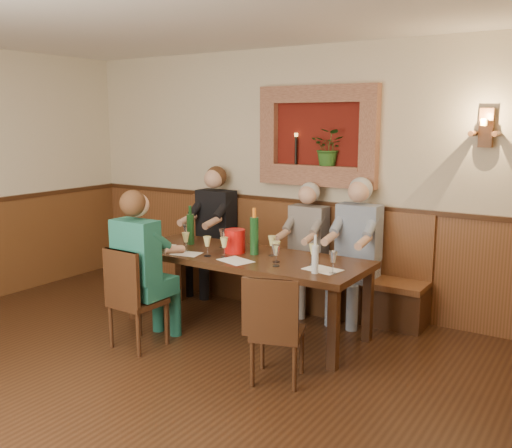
{
  "coord_description": "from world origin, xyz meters",
  "views": [
    {
      "loc": [
        2.97,
        -2.56,
        2.03
      ],
      "look_at": [
        0.1,
        1.9,
        1.05
      ],
      "focal_mm": 40.0,
      "sensor_mm": 36.0,
      "label": 1
    }
  ],
  "objects_px": {
    "person_chair_front": "(144,281)",
    "wine_bottle_green_a": "(254,235)",
    "bench": "(292,275)",
    "wine_bottle_green_b": "(190,228)",
    "person_bench_mid": "(304,258)",
    "person_bench_right": "(354,262)",
    "chair_near_right": "(277,350)",
    "water_bottle": "(315,258)",
    "chair_near_left": "(137,318)",
    "person_bench_left": "(212,240)",
    "dining_table": "(244,262)",
    "spittoon_bucket": "(235,241)"
  },
  "relations": [
    {
      "from": "chair_near_left",
      "to": "chair_near_right",
      "type": "relative_size",
      "value": 1.06
    },
    {
      "from": "person_bench_left",
      "to": "person_chair_front",
      "type": "relative_size",
      "value": 1.04
    },
    {
      "from": "chair_near_left",
      "to": "person_bench_mid",
      "type": "bearing_deg",
      "value": 67.87
    },
    {
      "from": "person_bench_mid",
      "to": "dining_table",
      "type": "bearing_deg",
      "value": -103.76
    },
    {
      "from": "wine_bottle_green_a",
      "to": "wine_bottle_green_b",
      "type": "xyz_separation_m",
      "value": [
        -0.8,
        0.02,
        -0.02
      ]
    },
    {
      "from": "dining_table",
      "to": "person_bench_right",
      "type": "relative_size",
      "value": 1.65
    },
    {
      "from": "dining_table",
      "to": "chair_near_left",
      "type": "relative_size",
      "value": 2.6
    },
    {
      "from": "person_bench_left",
      "to": "water_bottle",
      "type": "height_order",
      "value": "person_bench_left"
    },
    {
      "from": "dining_table",
      "to": "water_bottle",
      "type": "bearing_deg",
      "value": -14.84
    },
    {
      "from": "dining_table",
      "to": "person_bench_right",
      "type": "distance_m",
      "value": 1.15
    },
    {
      "from": "spittoon_bucket",
      "to": "water_bottle",
      "type": "xyz_separation_m",
      "value": [
        1.0,
        -0.25,
        0.02
      ]
    },
    {
      "from": "bench",
      "to": "person_bench_mid",
      "type": "relative_size",
      "value": 2.19
    },
    {
      "from": "chair_near_right",
      "to": "water_bottle",
      "type": "bearing_deg",
      "value": 68.44
    },
    {
      "from": "bench",
      "to": "person_chair_front",
      "type": "distance_m",
      "value": 1.83
    },
    {
      "from": "bench",
      "to": "chair_near_right",
      "type": "bearing_deg",
      "value": -64.18
    },
    {
      "from": "bench",
      "to": "person_bench_right",
      "type": "bearing_deg",
      "value": -7.81
    },
    {
      "from": "person_bench_right",
      "to": "water_bottle",
      "type": "distance_m",
      "value": 1.11
    },
    {
      "from": "water_bottle",
      "to": "spittoon_bucket",
      "type": "bearing_deg",
      "value": 165.76
    },
    {
      "from": "person_bench_left",
      "to": "spittoon_bucket",
      "type": "distance_m",
      "value": 1.24
    },
    {
      "from": "person_bench_left",
      "to": "person_chair_front",
      "type": "height_order",
      "value": "person_bench_left"
    },
    {
      "from": "person_chair_front",
      "to": "wine_bottle_green_a",
      "type": "relative_size",
      "value": 3.17
    },
    {
      "from": "person_bench_mid",
      "to": "person_chair_front",
      "type": "xyz_separation_m",
      "value": [
        -0.78,
        -1.62,
        0.02
      ]
    },
    {
      "from": "chair_near_left",
      "to": "person_chair_front",
      "type": "relative_size",
      "value": 0.65
    },
    {
      "from": "bench",
      "to": "chair_near_left",
      "type": "bearing_deg",
      "value": -107.35
    },
    {
      "from": "bench",
      "to": "person_chair_front",
      "type": "bearing_deg",
      "value": -108.35
    },
    {
      "from": "chair_near_left",
      "to": "bench",
      "type": "bearing_deg",
      "value": 74.77
    },
    {
      "from": "person_bench_mid",
      "to": "wine_bottle_green_b",
      "type": "distance_m",
      "value": 1.25
    },
    {
      "from": "person_bench_mid",
      "to": "person_bench_right",
      "type": "relative_size",
      "value": 0.94
    },
    {
      "from": "dining_table",
      "to": "wine_bottle_green_a",
      "type": "bearing_deg",
      "value": 39.8
    },
    {
      "from": "person_bench_left",
      "to": "person_bench_right",
      "type": "xyz_separation_m",
      "value": [
        1.81,
        0.0,
        -0.01
      ]
    },
    {
      "from": "bench",
      "to": "chair_near_right",
      "type": "height_order",
      "value": "bench"
    },
    {
      "from": "bench",
      "to": "wine_bottle_green_a",
      "type": "xyz_separation_m",
      "value": [
        0.07,
        -0.88,
        0.61
      ]
    },
    {
      "from": "wine_bottle_green_a",
      "to": "bench",
      "type": "bearing_deg",
      "value": 94.75
    },
    {
      "from": "chair_near_left",
      "to": "wine_bottle_green_a",
      "type": "relative_size",
      "value": 2.05
    },
    {
      "from": "chair_near_left",
      "to": "person_chair_front",
      "type": "xyz_separation_m",
      "value": [
        0.0,
        0.11,
        0.32
      ]
    },
    {
      "from": "person_bench_mid",
      "to": "person_bench_right",
      "type": "bearing_deg",
      "value": -0.27
    },
    {
      "from": "chair_near_right",
      "to": "person_bench_mid",
      "type": "relative_size",
      "value": 0.63
    },
    {
      "from": "person_bench_left",
      "to": "spittoon_bucket",
      "type": "bearing_deg",
      "value": -42.02
    },
    {
      "from": "bench",
      "to": "wine_bottle_green_b",
      "type": "height_order",
      "value": "wine_bottle_green_b"
    },
    {
      "from": "person_chair_front",
      "to": "wine_bottle_green_a",
      "type": "bearing_deg",
      "value": 52.48
    },
    {
      "from": "person_bench_left",
      "to": "water_bottle",
      "type": "distance_m",
      "value": 2.19
    },
    {
      "from": "person_bench_mid",
      "to": "wine_bottle_green_a",
      "type": "distance_m",
      "value": 0.87
    },
    {
      "from": "wine_bottle_green_a",
      "to": "person_chair_front",
      "type": "bearing_deg",
      "value": -127.52
    },
    {
      "from": "chair_near_left",
      "to": "person_bench_left",
      "type": "relative_size",
      "value": 0.62
    },
    {
      "from": "dining_table",
      "to": "water_bottle",
      "type": "xyz_separation_m",
      "value": [
        0.87,
        -0.23,
        0.2
      ]
    },
    {
      "from": "person_bench_left",
      "to": "bench",
      "type": "bearing_deg",
      "value": 5.98
    },
    {
      "from": "chair_near_right",
      "to": "person_chair_front",
      "type": "relative_size",
      "value": 0.61
    },
    {
      "from": "dining_table",
      "to": "person_chair_front",
      "type": "xyz_separation_m",
      "value": [
        -0.57,
        -0.78,
        -0.09
      ]
    },
    {
      "from": "dining_table",
      "to": "person_bench_mid",
      "type": "xyz_separation_m",
      "value": [
        0.21,
        0.84,
        -0.11
      ]
    },
    {
      "from": "wine_bottle_green_b",
      "to": "dining_table",
      "type": "bearing_deg",
      "value": -6.35
    }
  ]
}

